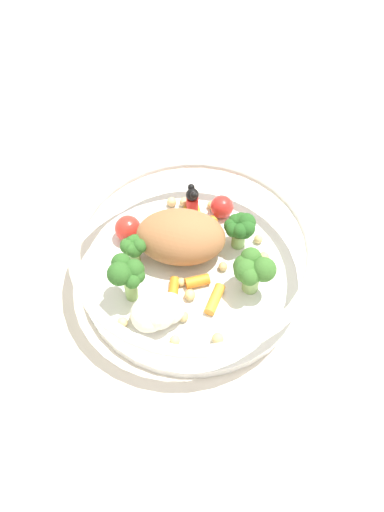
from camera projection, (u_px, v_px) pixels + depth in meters
name	position (u px, v px, depth m)	size (l,w,h in m)	color
ground_plane	(198.00, 274.00, 0.55)	(2.40, 2.40, 0.00)	silver
food_container	(188.00, 257.00, 0.52)	(0.25, 0.25, 0.07)	white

